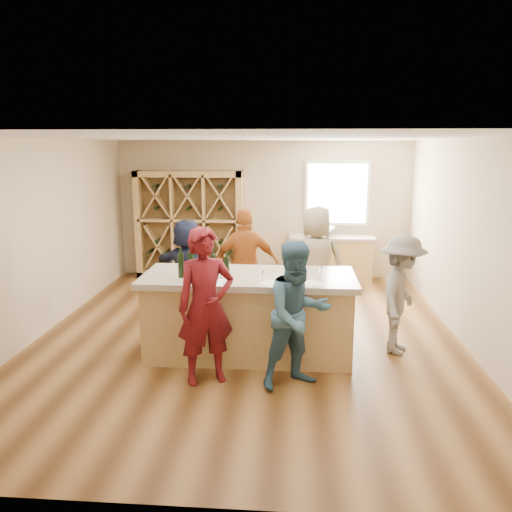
# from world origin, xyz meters

# --- Properties ---
(floor) EXTENTS (6.00, 7.00, 0.10)m
(floor) POSITION_xyz_m (0.00, 0.00, -0.05)
(floor) COLOR brown
(floor) RESTS_ON ground
(ceiling) EXTENTS (6.00, 7.00, 0.10)m
(ceiling) POSITION_xyz_m (0.00, 0.00, 2.85)
(ceiling) COLOR white
(ceiling) RESTS_ON ground
(wall_back) EXTENTS (6.00, 0.10, 2.80)m
(wall_back) POSITION_xyz_m (0.00, 3.55, 1.40)
(wall_back) COLOR #BFAA8A
(wall_back) RESTS_ON ground
(wall_front) EXTENTS (6.00, 0.10, 2.80)m
(wall_front) POSITION_xyz_m (0.00, -3.55, 1.40)
(wall_front) COLOR #BFAA8A
(wall_front) RESTS_ON ground
(wall_left) EXTENTS (0.10, 7.00, 2.80)m
(wall_left) POSITION_xyz_m (-3.05, 0.00, 1.40)
(wall_left) COLOR #BFAA8A
(wall_left) RESTS_ON ground
(wall_right) EXTENTS (0.10, 7.00, 2.80)m
(wall_right) POSITION_xyz_m (3.05, 0.00, 1.40)
(wall_right) COLOR #BFAA8A
(wall_right) RESTS_ON ground
(window_frame) EXTENTS (1.30, 0.06, 1.30)m
(window_frame) POSITION_xyz_m (1.50, 3.47, 1.75)
(window_frame) COLOR white
(window_frame) RESTS_ON wall_back
(window_pane) EXTENTS (1.18, 0.01, 1.18)m
(window_pane) POSITION_xyz_m (1.50, 3.44, 1.75)
(window_pane) COLOR white
(window_pane) RESTS_ON wall_back
(wine_rack) EXTENTS (2.20, 0.45, 2.20)m
(wine_rack) POSITION_xyz_m (-1.50, 3.27, 1.10)
(wine_rack) COLOR tan
(wine_rack) RESTS_ON floor
(back_counter_base) EXTENTS (1.60, 0.58, 0.86)m
(back_counter_base) POSITION_xyz_m (1.40, 3.20, 0.43)
(back_counter_base) COLOR tan
(back_counter_base) RESTS_ON floor
(back_counter_top) EXTENTS (1.70, 0.62, 0.06)m
(back_counter_top) POSITION_xyz_m (1.40, 3.20, 0.89)
(back_counter_top) COLOR #A59887
(back_counter_top) RESTS_ON back_counter_base
(sink) EXTENTS (0.54, 0.54, 0.19)m
(sink) POSITION_xyz_m (1.20, 3.20, 1.01)
(sink) COLOR silver
(sink) RESTS_ON back_counter_top
(faucet) EXTENTS (0.02, 0.02, 0.30)m
(faucet) POSITION_xyz_m (1.20, 3.38, 1.07)
(faucet) COLOR silver
(faucet) RESTS_ON back_counter_top
(tasting_counter_base) EXTENTS (2.60, 1.00, 1.00)m
(tasting_counter_base) POSITION_xyz_m (0.07, -0.60, 0.50)
(tasting_counter_base) COLOR tan
(tasting_counter_base) RESTS_ON floor
(tasting_counter_top) EXTENTS (2.72, 1.12, 0.08)m
(tasting_counter_top) POSITION_xyz_m (0.07, -0.60, 1.04)
(tasting_counter_top) COLOR #A59887
(tasting_counter_top) RESTS_ON tasting_counter_base
(wine_bottle_a) EXTENTS (0.09, 0.09, 0.30)m
(wine_bottle_a) POSITION_xyz_m (-0.77, -0.78, 1.23)
(wine_bottle_a) COLOR black
(wine_bottle_a) RESTS_ON tasting_counter_top
(wine_bottle_b) EXTENTS (0.10, 0.10, 0.33)m
(wine_bottle_b) POSITION_xyz_m (-0.63, -0.81, 1.25)
(wine_bottle_b) COLOR black
(wine_bottle_b) RESTS_ON tasting_counter_top
(wine_bottle_c) EXTENTS (0.09, 0.09, 0.29)m
(wine_bottle_c) POSITION_xyz_m (-0.48, -0.68, 1.22)
(wine_bottle_c) COLOR black
(wine_bottle_c) RESTS_ON tasting_counter_top
(wine_bottle_d) EXTENTS (0.09, 0.09, 0.31)m
(wine_bottle_d) POSITION_xyz_m (-0.35, -0.82, 1.23)
(wine_bottle_d) COLOR black
(wine_bottle_d) RESTS_ON tasting_counter_top
(wine_bottle_e) EXTENTS (0.09, 0.09, 0.27)m
(wine_bottle_e) POSITION_xyz_m (-0.19, -0.76, 1.21)
(wine_bottle_e) COLOR black
(wine_bottle_e) RESTS_ON tasting_counter_top
(wine_glass_a) EXTENTS (0.07, 0.07, 0.17)m
(wine_glass_a) POSITION_xyz_m (-0.18, -1.06, 1.16)
(wine_glass_a) COLOR white
(wine_glass_a) RESTS_ON tasting_counter_top
(wine_glass_b) EXTENTS (0.08, 0.08, 0.16)m
(wine_glass_b) POSITION_xyz_m (0.26, -1.06, 1.16)
(wine_glass_b) COLOR white
(wine_glass_b) RESTS_ON tasting_counter_top
(wine_glass_c) EXTENTS (0.08, 0.08, 0.18)m
(wine_glass_c) POSITION_xyz_m (0.72, -1.06, 1.17)
(wine_glass_c) COLOR white
(wine_glass_c) RESTS_ON tasting_counter_top
(wine_glass_e) EXTENTS (0.08, 0.08, 0.18)m
(wine_glass_e) POSITION_xyz_m (0.96, -0.83, 1.17)
(wine_glass_e) COLOR white
(wine_glass_e) RESTS_ON tasting_counter_top
(tasting_menu_a) EXTENTS (0.28, 0.36, 0.00)m
(tasting_menu_a) POSITION_xyz_m (-0.29, -1.01, 1.08)
(tasting_menu_a) COLOR white
(tasting_menu_a) RESTS_ON tasting_counter_top
(tasting_menu_b) EXTENTS (0.33, 0.37, 0.00)m
(tasting_menu_b) POSITION_xyz_m (0.36, -0.99, 1.08)
(tasting_menu_b) COLOR white
(tasting_menu_b) RESTS_ON tasting_counter_top
(tasting_menu_c) EXTENTS (0.22, 0.29, 0.00)m
(tasting_menu_c) POSITION_xyz_m (0.88, -0.94, 1.08)
(tasting_menu_c) COLOR white
(tasting_menu_c) RESTS_ON tasting_counter_top
(person_near_left) EXTENTS (0.80, 0.71, 1.82)m
(person_near_left) POSITION_xyz_m (-0.35, -1.40, 0.91)
(person_near_left) COLOR #590F14
(person_near_left) RESTS_ON floor
(person_near_right) EXTENTS (0.94, 0.79, 1.69)m
(person_near_right) POSITION_xyz_m (0.69, -1.44, 0.84)
(person_near_right) COLOR #335972
(person_near_right) RESTS_ON floor
(person_server) EXTENTS (0.82, 1.13, 1.59)m
(person_server) POSITION_xyz_m (2.05, -0.39, 0.79)
(person_server) COLOR slate
(person_server) RESTS_ON floor
(person_far_mid) EXTENTS (1.11, 0.71, 1.76)m
(person_far_mid) POSITION_xyz_m (-0.10, 0.77, 0.88)
(person_far_mid) COLOR #994C19
(person_far_mid) RESTS_ON floor
(person_far_right) EXTENTS (0.94, 0.67, 1.81)m
(person_far_right) POSITION_xyz_m (0.99, 0.84, 0.90)
(person_far_right) COLOR gray
(person_far_right) RESTS_ON floor
(person_far_left) EXTENTS (1.54, 1.18, 1.58)m
(person_far_left) POSITION_xyz_m (-1.03, 0.81, 0.79)
(person_far_left) COLOR #191E38
(person_far_left) RESTS_ON floor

